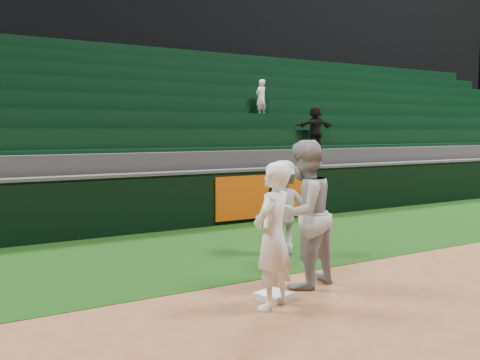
% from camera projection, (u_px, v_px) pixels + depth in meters
% --- Properties ---
extents(ground, '(70.00, 70.00, 0.00)m').
position_uv_depth(ground, '(287.00, 299.00, 6.76)').
color(ground, brown).
rests_on(ground, ground).
extents(foul_grass, '(36.00, 4.20, 0.01)m').
position_uv_depth(foul_grass, '(185.00, 253.00, 9.32)').
color(foul_grass, black).
rests_on(foul_grass, ground).
extents(upper_deck, '(40.00, 12.00, 12.00)m').
position_uv_depth(upper_deck, '(27.00, 33.00, 21.09)').
color(upper_deck, black).
rests_on(upper_deck, ground).
extents(first_base, '(0.46, 0.46, 0.09)m').
position_uv_depth(first_base, '(274.00, 296.00, 6.74)').
color(first_base, silver).
rests_on(first_base, ground).
extents(first_baseman, '(0.76, 0.67, 1.75)m').
position_uv_depth(first_baseman, '(273.00, 236.00, 6.35)').
color(first_baseman, white).
rests_on(first_baseman, ground).
extents(baserunner, '(1.14, 0.99, 2.00)m').
position_uv_depth(baserunner, '(304.00, 214.00, 7.23)').
color(baserunner, '#A2A5AD').
rests_on(baserunner, ground).
extents(base_coach, '(1.13, 0.78, 1.61)m').
position_uv_depth(base_coach, '(283.00, 207.00, 9.16)').
color(base_coach, '#9B9DA8').
rests_on(base_coach, foul_grass).
extents(field_wall, '(36.00, 0.45, 1.25)m').
position_uv_depth(field_wall, '(141.00, 202.00, 11.15)').
color(field_wall, black).
rests_on(field_wall, ground).
extents(stadium_seating, '(36.00, 5.95, 4.85)m').
position_uv_depth(stadium_seating, '(89.00, 147.00, 14.25)').
color(stadium_seating, '#313133').
rests_on(stadium_seating, ground).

